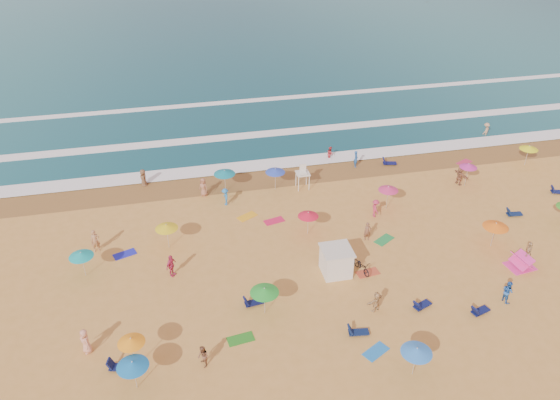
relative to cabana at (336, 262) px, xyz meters
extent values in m
plane|color=gold|center=(-1.06, 2.38, -1.00)|extent=(220.00, 220.00, 0.00)
cube|color=#0C4756|center=(-1.06, 86.38, -1.00)|extent=(220.00, 140.00, 0.18)
plane|color=olive|center=(-1.06, 14.88, -0.99)|extent=(220.00, 220.00, 0.00)
cube|color=white|center=(-1.06, 17.38, -0.90)|extent=(200.00, 2.20, 0.05)
cube|color=white|center=(-1.06, 24.38, -0.90)|extent=(200.00, 1.60, 0.05)
cube|color=white|center=(-1.06, 34.38, -0.90)|extent=(200.00, 1.20, 0.05)
cube|color=white|center=(0.00, 0.00, 0.00)|extent=(2.00, 2.00, 2.00)
cube|color=silver|center=(0.00, 0.00, 1.06)|extent=(2.20, 2.20, 0.12)
imported|color=black|center=(1.90, -0.30, -0.50)|extent=(1.15, 2.03, 1.01)
cone|color=#127E92|center=(-6.40, 13.24, 1.02)|extent=(1.93, 1.93, 0.35)
cone|color=#14A1A4|center=(-17.98, 3.57, 0.96)|extent=(1.75, 1.75, 0.35)
cone|color=yellow|center=(-11.86, 5.75, 0.99)|extent=(1.76, 1.76, 0.35)
cone|color=red|center=(-0.75, 5.19, 0.89)|extent=(1.66, 1.66, 0.35)
cone|color=#166DBB|center=(-14.29, -7.44, 0.96)|extent=(1.83, 1.83, 0.35)
cone|color=green|center=(-5.90, -3.05, 1.00)|extent=(1.92, 1.92, 0.35)
cone|color=orange|center=(-14.34, -5.89, 1.24)|extent=(1.61, 1.61, 0.35)
cone|color=#C82C93|center=(15.55, 9.46, 1.14)|extent=(1.58, 1.58, 0.35)
cone|color=orange|center=(12.94, 0.48, 1.00)|extent=(1.95, 1.95, 0.35)
cone|color=blue|center=(-1.85, 12.68, 0.96)|extent=(1.78, 1.78, 0.35)
cone|color=#307BDC|center=(1.66, -9.96, 1.01)|extent=(1.83, 1.83, 0.35)
cone|color=#D42F6C|center=(6.90, 7.33, 1.07)|extent=(1.70, 1.70, 0.35)
cone|color=yellow|center=(23.44, 11.94, 0.92)|extent=(1.77, 1.77, 0.35)
cube|color=#0E164A|center=(-15.24, -5.89, -0.83)|extent=(1.40, 0.88, 0.34)
cube|color=#0E1D47|center=(-0.39, -6.23, -0.83)|extent=(1.36, 0.73, 0.34)
cube|color=#0E1347|center=(-6.45, -2.08, -0.83)|extent=(1.36, 0.72, 0.34)
cube|color=#0E154A|center=(8.26, -6.15, -0.83)|extent=(1.40, 0.89, 0.34)
cube|color=#0F164D|center=(4.68, -4.79, -0.83)|extent=(1.41, 1.00, 0.34)
cube|color=#0F214D|center=(17.22, 3.96, -0.83)|extent=(1.35, 0.69, 0.34)
cube|color=#101850|center=(23.24, 6.38, -0.83)|extent=(1.41, 0.92, 0.34)
cube|color=#0F124E|center=(10.29, 14.88, -0.83)|extent=(1.39, 0.84, 0.34)
cube|color=#1E21C1|center=(-15.26, 5.56, -0.98)|extent=(1.89, 1.38, 0.03)
cube|color=#298220|center=(-7.86, -5.03, -0.98)|extent=(1.80, 1.08, 0.03)
cube|color=#F8AC1B|center=(-5.15, 8.71, -0.98)|extent=(1.90, 1.57, 0.03)
cube|color=#C44C2E|center=(2.32, -0.58, -0.98)|extent=(1.80, 1.08, 0.03)
cube|color=#D91B4C|center=(-3.04, 7.55, -0.98)|extent=(1.85, 1.23, 0.03)
cube|color=blue|center=(0.17, -7.87, -0.98)|extent=(1.90, 1.57, 0.03)
cube|color=#238D41|center=(5.02, 3.03, -0.98)|extent=(1.90, 1.63, 0.03)
cube|color=#BD2C51|center=(17.79, 13.65, -0.98)|extent=(1.91, 1.53, 0.03)
imported|color=#C03051|center=(5.50, 6.42, -0.19)|extent=(0.62, 1.06, 1.63)
imported|color=brown|center=(3.67, 3.38, -0.20)|extent=(0.61, 0.42, 1.60)
imported|color=#2459A8|center=(6.82, 15.25, -0.15)|extent=(0.53, 0.69, 1.69)
imported|color=tan|center=(23.14, 18.95, -0.38)|extent=(1.29, 1.18, 1.74)
imported|color=tan|center=(14.41, -1.96, -0.06)|extent=(1.14, 1.06, 1.88)
imported|color=blue|center=(10.56, -5.42, -0.16)|extent=(0.71, 0.88, 1.69)
imported|color=#2A7CC7|center=(-6.68, 11.02, -0.20)|extent=(0.64, 1.06, 1.60)
imported|color=#B27C52|center=(-17.35, 6.50, -0.06)|extent=(0.74, 0.54, 1.88)
imported|color=#E49677|center=(-17.27, -4.01, -0.11)|extent=(0.90, 1.03, 1.78)
imported|color=#A96A4E|center=(-8.41, 12.98, -0.12)|extent=(1.00, 1.00, 1.76)
imported|color=brown|center=(-10.36, -6.66, -0.24)|extent=(0.75, 0.86, 1.53)
imported|color=#CA3262|center=(-11.79, 2.26, -0.10)|extent=(1.00, 1.10, 1.80)
imported|color=#BF2F36|center=(4.87, 17.51, -0.48)|extent=(0.61, 0.77, 1.53)
imported|color=brown|center=(-13.68, 16.04, -0.32)|extent=(0.72, 0.98, 1.86)
imported|color=#A3684B|center=(15.14, 9.90, -0.08)|extent=(0.90, 1.78, 1.84)
imported|color=tan|center=(1.43, -4.39, -0.22)|extent=(1.50, 1.05, 1.56)
camera|label=1|loc=(-10.71, -29.66, 24.93)|focal=35.00mm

